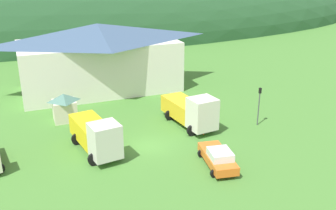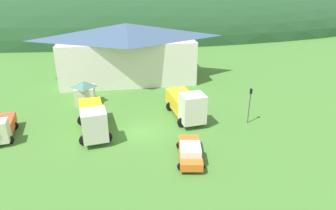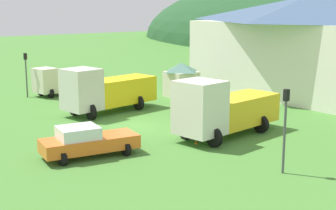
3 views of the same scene
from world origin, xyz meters
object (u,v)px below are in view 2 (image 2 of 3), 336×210
depot_building (127,51)px  heavy_rig_striped (186,104)px  traffic_cone_near_pickup (193,127)px  light_truck_cream (1,128)px  traffic_light_east (250,102)px  service_pickup_orange (190,151)px  play_shed_cream (85,92)px  flatbed_truck_yellow (93,119)px

depot_building → heavy_rig_striped: 16.96m
depot_building → traffic_cone_near_pickup: size_ratio=34.89×
heavy_rig_striped → light_truck_cream: bearing=-91.9°
depot_building → traffic_light_east: (12.45, -17.86, -1.96)m
service_pickup_orange → light_truck_cream: bearing=-101.3°
depot_building → play_shed_cream: depot_building is taller
depot_building → traffic_light_east: depot_building is taller
depot_building → service_pickup_orange: 24.65m
depot_building → flatbed_truck_yellow: size_ratio=2.77×
light_truck_cream → flatbed_truck_yellow: bearing=78.8°
play_shed_cream → service_pickup_orange: size_ratio=0.56×
depot_building → service_pickup_orange: size_ratio=4.02×
service_pickup_orange → traffic_light_east: bearing=136.7°
depot_building → traffic_cone_near_pickup: (6.22, -17.89, -4.45)m
heavy_rig_striped → service_pickup_orange: size_ratio=1.45×
depot_building → flatbed_truck_yellow: bearing=-103.3°
service_pickup_orange → traffic_cone_near_pickup: service_pickup_orange is taller
play_shed_cream → traffic_cone_near_pickup: (12.05, -8.63, -1.54)m
light_truck_cream → traffic_cone_near_pickup: (19.42, -0.55, -1.19)m
light_truck_cream → service_pickup_orange: (17.69, -6.62, -0.36)m
play_shed_cream → traffic_cone_near_pickup: 14.90m
light_truck_cream → service_pickup_orange: light_truck_cream is taller
flatbed_truck_yellow → traffic_light_east: (16.67, -0.08, 0.78)m
play_shed_cream → light_truck_cream: 10.94m
flatbed_truck_yellow → light_truck_cream: bearing=-101.4°
flatbed_truck_yellow → heavy_rig_striped: size_ratio=1.00×
heavy_rig_striped → traffic_light_east: traffic_light_east is taller
depot_building → heavy_rig_striped: (5.93, -15.66, -2.71)m
play_shed_cream → traffic_light_east: bearing=-25.2°
play_shed_cream → flatbed_truck_yellow: 8.68m
light_truck_cream → traffic_light_east: (25.65, -0.52, 1.29)m
play_shed_cream → traffic_light_east: traffic_light_east is taller
flatbed_truck_yellow → depot_building: bearing=158.1°
flatbed_truck_yellow → play_shed_cream: bearing=-177.8°
depot_building → play_shed_cream: 11.33m
play_shed_cream → heavy_rig_striped: size_ratio=0.39×
flatbed_truck_yellow → service_pickup_orange: 10.71m
light_truck_cream → flatbed_truck_yellow: (8.99, -0.44, 0.52)m
traffic_light_east → traffic_cone_near_pickup: size_ratio=6.63×
light_truck_cream → service_pickup_orange: bearing=61.2°
light_truck_cream → service_pickup_orange: 18.90m
flatbed_truck_yellow → traffic_cone_near_pickup: 10.57m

